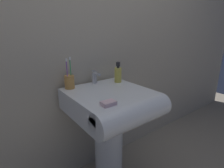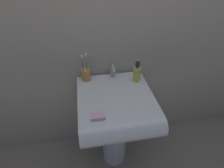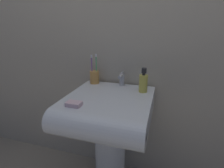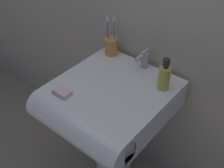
% 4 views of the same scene
% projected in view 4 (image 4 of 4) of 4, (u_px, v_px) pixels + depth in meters
% --- Properties ---
extents(sink_pedestal, '(0.21, 0.21, 0.63)m').
position_uv_depth(sink_pedestal, '(114.00, 148.00, 1.63)').
color(sink_pedestal, white).
rests_on(sink_pedestal, ground).
extents(sink_basin, '(0.52, 0.59, 0.15)m').
position_uv_depth(sink_basin, '(106.00, 103.00, 1.35)').
color(sink_basin, white).
rests_on(sink_basin, sink_pedestal).
extents(faucet, '(0.04, 0.11, 0.10)m').
position_uv_depth(faucet, '(144.00, 59.00, 1.42)').
color(faucet, '#B7B7BC').
rests_on(faucet, sink_basin).
extents(toothbrush_cup, '(0.07, 0.07, 0.22)m').
position_uv_depth(toothbrush_cup, '(111.00, 46.00, 1.53)').
color(toothbrush_cup, '#D19347').
rests_on(toothbrush_cup, sink_basin).
extents(soap_bottle, '(0.06, 0.06, 0.16)m').
position_uv_depth(soap_bottle, '(164.00, 77.00, 1.28)').
color(soap_bottle, gold).
rests_on(soap_bottle, sink_basin).
extents(bar_soap, '(0.08, 0.05, 0.02)m').
position_uv_depth(bar_soap, '(62.00, 92.00, 1.28)').
color(bar_soap, silver).
rests_on(bar_soap, sink_basin).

